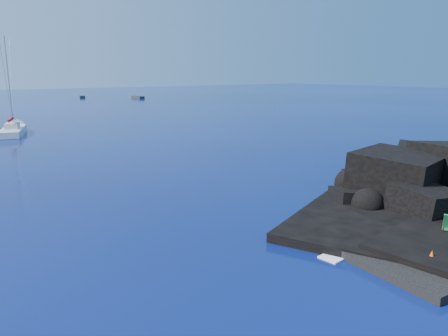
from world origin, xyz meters
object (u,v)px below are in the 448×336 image
(sailboat, at_px, (14,134))
(distant_boat_b, at_px, (138,98))
(distant_boat_a, at_px, (82,98))
(marker_cone, at_px, (432,257))

(sailboat, bearing_deg, distant_boat_b, 70.20)
(distant_boat_a, xyz_separation_m, distant_boat_b, (12.04, -12.88, 0.00))
(marker_cone, distance_m, distant_boat_a, 127.35)
(sailboat, relative_size, marker_cone, 23.75)
(distant_boat_a, distance_m, distant_boat_b, 17.64)
(distant_boat_b, bearing_deg, distant_boat_a, 130.64)
(distant_boat_b, bearing_deg, sailboat, -130.05)
(sailboat, height_order, marker_cone, sailboat)
(marker_cone, distance_m, distant_boat_b, 118.45)
(sailboat, height_order, distant_boat_b, sailboat)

